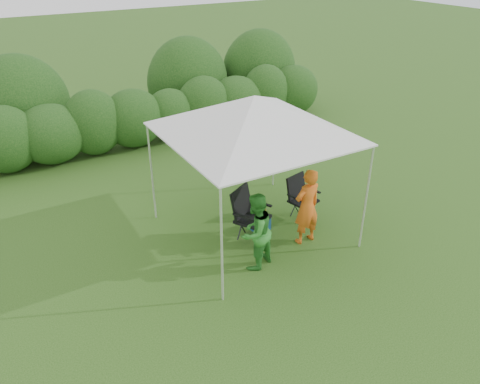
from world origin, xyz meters
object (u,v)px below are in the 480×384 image
canopy (254,116)px  man (307,207)px  chair_left (248,212)px  cooler (260,223)px  chair_right (300,195)px  woman (256,232)px

canopy → man: (0.70, -0.81, -1.69)m
canopy → chair_left: size_ratio=2.88×
cooler → chair_right: bearing=-2.5°
woman → chair_right: bearing=-171.7°
chair_right → man: (-0.46, -0.80, 0.25)m
chair_left → man: 1.13m
man → woman: man is taller
chair_right → cooler: 1.06m
chair_right → chair_left: bearing=173.0°
man → canopy: bearing=-51.2°
chair_right → cooler: (-0.99, -0.01, -0.37)m
chair_left → man: size_ratio=0.69×
canopy → woman: canopy is taller
canopy → chair_left: 1.87m
canopy → cooler: canopy is taller
chair_right → canopy: bearing=166.2°
canopy → chair_left: canopy is taller
man → woman: 1.27m
chair_right → woman: woman is taller
canopy → woman: bearing=-119.5°
woman → cooler: bearing=-148.3°
chair_left → woman: woman is taller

